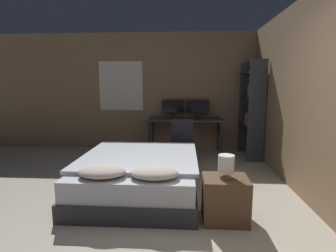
{
  "coord_description": "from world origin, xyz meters",
  "views": [
    {
      "loc": [
        0.17,
        -2.41,
        1.52
      ],
      "look_at": [
        -0.15,
        2.44,
        0.75
      ],
      "focal_mm": 28.0,
      "sensor_mm": 36.0,
      "label": 1
    }
  ],
  "objects_px": {
    "nightstand": "(225,199)",
    "office_chair": "(182,146)",
    "bed": "(139,174)",
    "bedside_lamp": "(226,164)",
    "bookshelf": "(253,106)",
    "keyboard": "(185,119)",
    "desk": "(185,122)",
    "computer_mouse": "(198,119)",
    "monitor_left": "(173,107)",
    "monitor_right": "(198,107)"
  },
  "relations": [
    {
      "from": "keyboard",
      "to": "desk",
      "type": "bearing_deg",
      "value": 90.0
    },
    {
      "from": "keyboard",
      "to": "computer_mouse",
      "type": "height_order",
      "value": "computer_mouse"
    },
    {
      "from": "monitor_left",
      "to": "bookshelf",
      "type": "distance_m",
      "value": 1.75
    },
    {
      "from": "bedside_lamp",
      "to": "keyboard",
      "type": "height_order",
      "value": "keyboard"
    },
    {
      "from": "bed",
      "to": "nightstand",
      "type": "distance_m",
      "value": 1.31
    },
    {
      "from": "keyboard",
      "to": "bookshelf",
      "type": "bearing_deg",
      "value": -2.6
    },
    {
      "from": "monitor_left",
      "to": "keyboard",
      "type": "height_order",
      "value": "monitor_left"
    },
    {
      "from": "computer_mouse",
      "to": "bed",
      "type": "bearing_deg",
      "value": -114.71
    },
    {
      "from": "nightstand",
      "to": "monitor_right",
      "type": "distance_m",
      "value": 3.29
    },
    {
      "from": "bedside_lamp",
      "to": "bookshelf",
      "type": "bearing_deg",
      "value": 70.75
    },
    {
      "from": "nightstand",
      "to": "office_chair",
      "type": "xyz_separation_m",
      "value": [
        -0.5,
        2.14,
        0.1
      ]
    },
    {
      "from": "bedside_lamp",
      "to": "keyboard",
      "type": "bearing_deg",
      "value": 99.41
    },
    {
      "from": "bed",
      "to": "bookshelf",
      "type": "relative_size",
      "value": 0.97
    },
    {
      "from": "nightstand",
      "to": "bedside_lamp",
      "type": "relative_size",
      "value": 1.95
    },
    {
      "from": "nightstand",
      "to": "monitor_right",
      "type": "bearing_deg",
      "value": 93.02
    },
    {
      "from": "nightstand",
      "to": "keyboard",
      "type": "relative_size",
      "value": 1.37
    },
    {
      "from": "nightstand",
      "to": "monitor_right",
      "type": "xyz_separation_m",
      "value": [
        -0.17,
        3.2,
        0.76
      ]
    },
    {
      "from": "monitor_left",
      "to": "monitor_right",
      "type": "distance_m",
      "value": 0.56
    },
    {
      "from": "bed",
      "to": "monitor_right",
      "type": "xyz_separation_m",
      "value": [
        0.93,
        2.49,
        0.74
      ]
    },
    {
      "from": "bookshelf",
      "to": "bedside_lamp",
      "type": "bearing_deg",
      "value": -109.25
    },
    {
      "from": "office_chair",
      "to": "monitor_right",
      "type": "bearing_deg",
      "value": 72.44
    },
    {
      "from": "keyboard",
      "to": "bookshelf",
      "type": "height_order",
      "value": "bookshelf"
    },
    {
      "from": "bed",
      "to": "desk",
      "type": "relative_size",
      "value": 1.18
    },
    {
      "from": "bed",
      "to": "bookshelf",
      "type": "bearing_deg",
      "value": 43.78
    },
    {
      "from": "monitor_left",
      "to": "bookshelf",
      "type": "height_order",
      "value": "bookshelf"
    },
    {
      "from": "keyboard",
      "to": "bookshelf",
      "type": "relative_size",
      "value": 0.18
    },
    {
      "from": "bookshelf",
      "to": "monitor_right",
      "type": "bearing_deg",
      "value": 153.48
    },
    {
      "from": "bed",
      "to": "keyboard",
      "type": "height_order",
      "value": "keyboard"
    },
    {
      "from": "bedside_lamp",
      "to": "desk",
      "type": "bearing_deg",
      "value": 98.66
    },
    {
      "from": "monitor_right",
      "to": "office_chair",
      "type": "height_order",
      "value": "monitor_right"
    },
    {
      "from": "bed",
      "to": "keyboard",
      "type": "relative_size",
      "value": 5.27
    },
    {
      "from": "monitor_right",
      "to": "bookshelf",
      "type": "relative_size",
      "value": 0.26
    },
    {
      "from": "desk",
      "to": "monitor_left",
      "type": "relative_size",
      "value": 3.21
    },
    {
      "from": "office_chair",
      "to": "bookshelf",
      "type": "relative_size",
      "value": 0.44
    },
    {
      "from": "bed",
      "to": "monitor_left",
      "type": "xyz_separation_m",
      "value": [
        0.37,
        2.49,
        0.74
      ]
    },
    {
      "from": "monitor_right",
      "to": "computer_mouse",
      "type": "distance_m",
      "value": 0.53
    },
    {
      "from": "monitor_right",
      "to": "bookshelf",
      "type": "height_order",
      "value": "bookshelf"
    },
    {
      "from": "bedside_lamp",
      "to": "monitor_right",
      "type": "relative_size",
      "value": 0.5
    },
    {
      "from": "monitor_left",
      "to": "office_chair",
      "type": "relative_size",
      "value": 0.58
    },
    {
      "from": "bed",
      "to": "computer_mouse",
      "type": "relative_size",
      "value": 27.63
    },
    {
      "from": "computer_mouse",
      "to": "monitor_left",
      "type": "bearing_deg",
      "value": 138.88
    },
    {
      "from": "monitor_right",
      "to": "computer_mouse",
      "type": "relative_size",
      "value": 7.3
    },
    {
      "from": "bookshelf",
      "to": "office_chair",
      "type": "bearing_deg",
      "value": -160.31
    },
    {
      "from": "bed",
      "to": "desk",
      "type": "distance_m",
      "value": 2.37
    },
    {
      "from": "nightstand",
      "to": "office_chair",
      "type": "height_order",
      "value": "office_chair"
    },
    {
      "from": "monitor_left",
      "to": "office_chair",
      "type": "bearing_deg",
      "value": -77.88
    },
    {
      "from": "nightstand",
      "to": "computer_mouse",
      "type": "relative_size",
      "value": 7.16
    },
    {
      "from": "monitor_left",
      "to": "bookshelf",
      "type": "relative_size",
      "value": 0.26
    },
    {
      "from": "monitor_right",
      "to": "desk",
      "type": "bearing_deg",
      "value": -139.06
    },
    {
      "from": "monitor_right",
      "to": "office_chair",
      "type": "distance_m",
      "value": 1.29
    }
  ]
}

